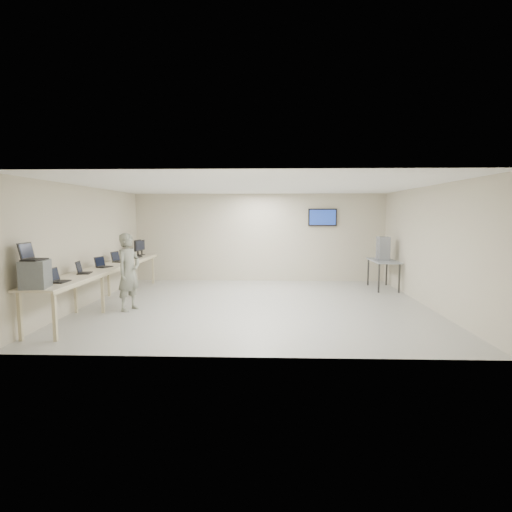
{
  "coord_description": "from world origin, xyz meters",
  "views": [
    {
      "loc": [
        0.32,
        -9.31,
        2.15
      ],
      "look_at": [
        0.0,
        0.2,
        1.15
      ],
      "focal_mm": 28.0,
      "sensor_mm": 36.0,
      "label": 1
    }
  ],
  "objects_px": {
    "soldier": "(129,272)",
    "side_table": "(383,263)",
    "workbench": "(106,270)",
    "equipment_box": "(35,274)"
  },
  "relations": [
    {
      "from": "workbench",
      "to": "side_table",
      "type": "distance_m",
      "value": 7.51
    },
    {
      "from": "workbench",
      "to": "side_table",
      "type": "height_order",
      "value": "workbench"
    },
    {
      "from": "equipment_box",
      "to": "soldier",
      "type": "distance_m",
      "value": 2.32
    },
    {
      "from": "soldier",
      "to": "workbench",
      "type": "bearing_deg",
      "value": 74.23
    },
    {
      "from": "soldier",
      "to": "equipment_box",
      "type": "bearing_deg",
      "value": -178.9
    },
    {
      "from": "soldier",
      "to": "side_table",
      "type": "bearing_deg",
      "value": -44.16
    },
    {
      "from": "workbench",
      "to": "equipment_box",
      "type": "bearing_deg",
      "value": -91.31
    },
    {
      "from": "soldier",
      "to": "side_table",
      "type": "relative_size",
      "value": 1.24
    },
    {
      "from": "equipment_box",
      "to": "side_table",
      "type": "height_order",
      "value": "equipment_box"
    },
    {
      "from": "side_table",
      "to": "workbench",
      "type": "bearing_deg",
      "value": -163.09
    }
  ]
}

